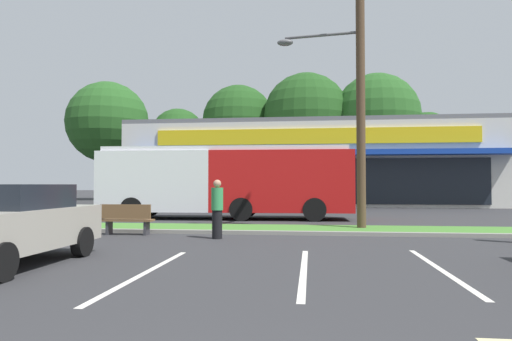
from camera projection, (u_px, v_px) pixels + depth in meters
grass_median at (293, 229)px, 15.39m from camera, size 56.00×2.20×0.12m
curb_lip at (291, 233)px, 14.18m from camera, size 56.00×0.24×0.12m
parking_stripe_0 at (146, 272)px, 8.12m from camera, size 0.12×4.80×0.01m
parking_stripe_1 at (304, 270)px, 8.35m from camera, size 0.12×4.80×0.01m
parking_stripe_2 at (440, 269)px, 8.44m from camera, size 0.12×4.80×0.01m
storefront_building at (313, 165)px, 37.39m from camera, size 27.45×13.66×6.24m
tree_far_left at (108, 122)px, 46.48m from camera, size 8.18×8.18×11.98m
tree_left at (178, 136)px, 47.43m from camera, size 5.64×5.64×9.42m
tree_mid_left at (238, 121)px, 47.36m from camera, size 7.39×7.39×11.83m
tree_mid at (306, 116)px, 44.76m from camera, size 8.34×8.34×12.45m
tree_mid_right at (377, 116)px, 43.80m from camera, size 8.21×8.21×12.18m
tree_right at (427, 142)px, 44.29m from camera, size 5.67×5.67×8.57m
utility_pole at (356, 83)px, 15.54m from camera, size 3.10×2.40×9.36m
city_bus at (226, 180)px, 20.91m from camera, size 11.45×2.94×3.25m
bus_stop_bench at (127, 219)px, 14.19m from camera, size 1.60×0.45×0.95m
car_0 at (293, 199)px, 26.60m from camera, size 4.50×1.87×1.38m
car_2 at (179, 198)px, 27.65m from camera, size 4.41×1.86×1.37m
car_3 at (6, 224)px, 8.78m from camera, size 2.00×4.25×1.56m
pedestrian_by_pole at (217, 209)px, 13.21m from camera, size 0.34×0.34×1.70m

